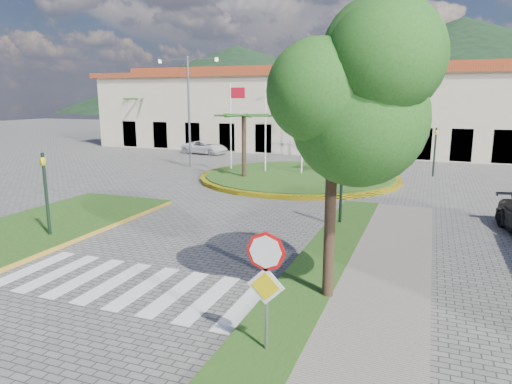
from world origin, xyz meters
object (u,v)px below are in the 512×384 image
(roundabout_island, at_px, (299,176))
(deciduous_tree, at_px, (334,96))
(car_dark_a, at_px, (284,146))
(car_dark_b, at_px, (451,151))
(stop_sign, at_px, (266,274))
(white_van, at_px, (205,147))

(roundabout_island, distance_m, deciduous_tree, 18.55)
(car_dark_a, height_order, car_dark_b, car_dark_a)
(roundabout_island, distance_m, stop_sign, 20.69)
(roundabout_island, xyz_separation_m, white_van, (-11.60, 9.40, 0.43))
(roundabout_island, bearing_deg, stop_sign, -76.27)
(white_van, relative_size, car_dark_b, 1.16)
(roundabout_island, relative_size, car_dark_a, 3.15)
(white_van, relative_size, car_dark_a, 1.07)
(roundabout_island, relative_size, car_dark_b, 3.42)
(roundabout_island, relative_size, stop_sign, 4.79)
(deciduous_tree, bearing_deg, car_dark_a, 109.57)
(deciduous_tree, bearing_deg, white_van, 122.92)
(stop_sign, bearing_deg, roundabout_island, 103.73)
(stop_sign, relative_size, car_dark_a, 0.66)
(white_van, height_order, car_dark_a, car_dark_a)
(deciduous_tree, height_order, car_dark_b, deciduous_tree)
(white_van, bearing_deg, deciduous_tree, -139.97)
(stop_sign, height_order, car_dark_b, stop_sign)
(stop_sign, xyz_separation_m, white_van, (-16.49, 29.44, -1.19))
(stop_sign, bearing_deg, deciduous_tree, 78.82)
(white_van, xyz_separation_m, car_dark_b, (20.97, 4.87, 0.01))
(stop_sign, height_order, white_van, stop_sign)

